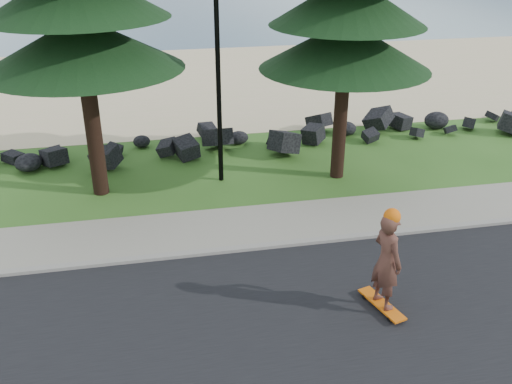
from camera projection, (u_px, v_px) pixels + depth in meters
ground at (239, 232)px, 14.33m from camera, size 160.00×160.00×0.00m
road at (280, 352)px, 10.36m from camera, size 160.00×7.00×0.02m
kerb at (245, 248)px, 13.52m from camera, size 160.00×0.20×0.10m
sidewalk at (238, 226)px, 14.49m from camera, size 160.00×2.00×0.08m
beach_sand at (188, 83)px, 27.13m from camera, size 160.00×15.00×0.01m
seawall_boulders at (211, 151)px, 19.28m from camera, size 60.00×2.40×1.10m
lamp_post at (217, 40)px, 15.35m from camera, size 0.25×0.14×8.14m
skateboarder at (387, 261)px, 11.02m from camera, size 0.66×1.25×2.26m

